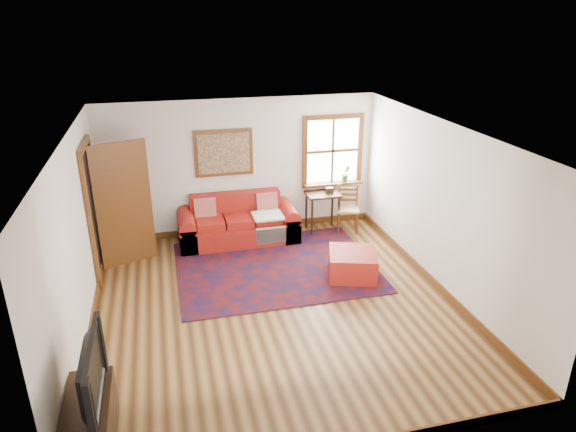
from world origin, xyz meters
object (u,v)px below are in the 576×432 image
object	(u,v)px
media_cabinet	(90,421)
red_leather_sofa	(238,226)
red_ottoman	(352,264)
side_table	(323,200)
ladder_back_chair	(348,207)

from	to	relation	value
media_cabinet	red_leather_sofa	bearing A→B (deg)	63.89
red_ottoman	side_table	size ratio (longest dim) A/B	0.98
side_table	media_cabinet	size ratio (longest dim) A/B	0.79
ladder_back_chair	red_ottoman	bearing A→B (deg)	-107.75
red_ottoman	side_table	distance (m)	1.90
red_leather_sofa	media_cabinet	bearing A→B (deg)	-116.11
red_leather_sofa	media_cabinet	xyz separation A→B (m)	(-2.13, -4.34, -0.02)
red_leather_sofa	side_table	world-z (taller)	red_leather_sofa
side_table	media_cabinet	xyz separation A→B (m)	(-3.74, -4.39, -0.36)
red_leather_sofa	side_table	xyz separation A→B (m)	(1.62, 0.05, 0.35)
ladder_back_chair	media_cabinet	world-z (taller)	ladder_back_chair
side_table	red_leather_sofa	bearing A→B (deg)	-178.20
red_leather_sofa	side_table	bearing A→B (deg)	1.80
ladder_back_chair	media_cabinet	bearing A→B (deg)	-134.39
red_ottoman	media_cabinet	xyz separation A→B (m)	(-3.65, -2.54, 0.05)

